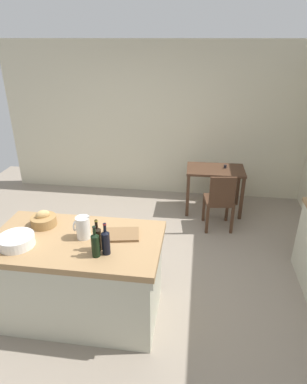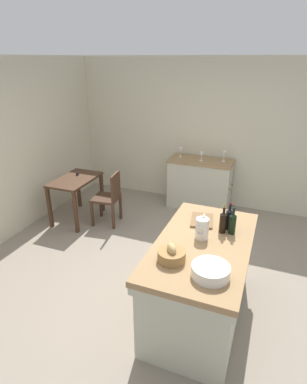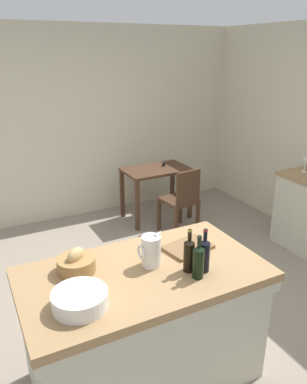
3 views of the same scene
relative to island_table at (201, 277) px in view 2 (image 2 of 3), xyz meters
name	(u,v)px [view 2 (image 2 of 3)]	position (x,y,z in m)	size (l,w,h in m)	color
ground_plane	(162,282)	(0.34, 0.55, -0.49)	(6.76, 6.76, 0.00)	gray
wall_right	(213,134)	(2.94, 0.55, 0.81)	(0.12, 5.20, 2.60)	beige
island_table	(201,277)	(0.00, 0.00, 0.00)	(1.62, 0.90, 0.90)	#99754C
side_cabinet	(200,184)	(2.60, 0.66, -0.03)	(0.52, 1.14, 0.91)	#99754C
writing_desk	(76,185)	(1.38, 2.47, 0.13)	(0.91, 0.58, 0.79)	#472D1E
wooden_chair	(109,197)	(1.44, 1.88, -0.01)	(0.45, 0.45, 0.89)	#472D1E
pitcher	(202,228)	(0.07, 0.04, 0.53)	(0.17, 0.13, 0.26)	silver
wash_bowl	(211,271)	(-0.48, -0.17, 0.47)	(0.32, 0.32, 0.10)	silver
bread_basket	(172,255)	(-0.40, 0.20, 0.48)	(0.25, 0.25, 0.17)	olive
cutting_board	(202,220)	(0.41, 0.12, 0.43)	(0.33, 0.23, 0.02)	brown
wine_bottle_dark	(229,219)	(0.35, -0.18, 0.54)	(0.07, 0.07, 0.30)	black
wine_bottle_amber	(223,222)	(0.26, -0.13, 0.54)	(0.07, 0.07, 0.30)	black
wine_bottle_green	(232,223)	(0.27, -0.23, 0.54)	(0.07, 0.07, 0.30)	black
wine_glass_far_left	(224,154)	(2.66, 0.28, 0.55)	(0.07, 0.07, 0.18)	white
wine_glass_left	(201,155)	(2.56, 0.65, 0.53)	(0.07, 0.07, 0.15)	white
wine_glass_middle	(181,151)	(2.62, 1.05, 0.54)	(0.07, 0.07, 0.17)	white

